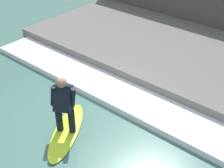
# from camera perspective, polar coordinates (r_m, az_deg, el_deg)

# --- Properties ---
(ground_plane) EXTENTS (28.00, 28.00, 0.00)m
(ground_plane) POSITION_cam_1_polar(r_m,az_deg,el_deg) (7.34, -4.49, -7.51)
(ground_plane) COLOR #426B60
(concrete_ledge) EXTENTS (4.40, 9.98, 0.38)m
(concrete_ledge) POSITION_cam_1_polar(r_m,az_deg,el_deg) (10.05, 11.97, 5.41)
(concrete_ledge) COLOR #66635E
(concrete_ledge) RESTS_ON ground_plane
(back_wall) EXTENTS (0.50, 10.47, 1.79)m
(back_wall) POSITION_cam_1_polar(r_m,az_deg,el_deg) (11.84, 18.39, 12.56)
(back_wall) COLOR #474442
(back_wall) RESTS_ON ground_plane
(wave_foam_crest) EXTENTS (1.12, 9.48, 0.16)m
(wave_foam_crest) POSITION_cam_1_polar(r_m,az_deg,el_deg) (8.10, 2.15, -2.24)
(wave_foam_crest) COLOR silver
(wave_foam_crest) RESTS_ON ground_plane
(surfboard_riding) EXTENTS (2.00, 1.47, 0.06)m
(surfboard_riding) POSITION_cam_1_polar(r_m,az_deg,el_deg) (7.20, -8.30, -8.51)
(surfboard_riding) COLOR #BFE02D
(surfboard_riding) RESTS_ON ground_plane
(surfer_riding) EXTENTS (0.55, 0.56, 1.39)m
(surfer_riding) POSITION_cam_1_polar(r_m,az_deg,el_deg) (6.70, -8.85, -3.43)
(surfer_riding) COLOR black
(surfer_riding) RESTS_ON surfboard_riding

